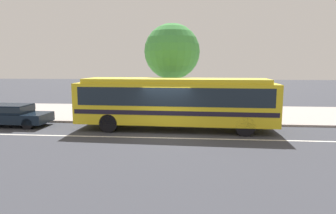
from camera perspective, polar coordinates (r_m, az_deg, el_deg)
ground_plane at (r=15.59m, az=-0.32°, el=-5.29°), size 120.00×120.00×0.00m
sidewalk_slab at (r=22.00m, az=1.29°, el=-1.19°), size 60.00×8.00×0.12m
lane_stripe_center at (r=14.82m, az=-0.61°, el=-5.99°), size 56.00×0.16×0.01m
transit_bus at (r=16.46m, az=1.45°, el=1.34°), size 11.02×2.95×2.88m
sedan_behind_bus at (r=19.93m, az=-28.11°, el=-1.19°), size 4.39×1.88×1.29m
pedestrian_waiting_near_sign at (r=19.00m, az=-10.55°, el=0.40°), size 0.48×0.48×1.70m
street_tree_near_stop at (r=20.56m, az=0.78°, el=10.63°), size 3.80×3.80×6.31m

